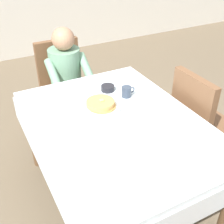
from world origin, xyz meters
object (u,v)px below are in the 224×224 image
at_px(chair_diner, 63,81).
at_px(spoon_near_edge, 129,134).
at_px(chair_right_side, 198,118).
at_px(dining_table_main, 117,132).
at_px(plate_breakfast, 102,108).
at_px(cup_coffee, 127,92).
at_px(knife_right_of_plate, 125,104).
at_px(fork_left_of_plate, 79,117).
at_px(diner_person, 67,74).
at_px(bowl_butter, 108,88).
at_px(breakfast_stack, 101,104).

relative_size(chair_diner, spoon_near_edge, 6.20).
distance_m(chair_diner, chair_right_side, 1.40).
distance_m(dining_table_main, plate_breakfast, 0.22).
height_order(dining_table_main, cup_coffee, cup_coffee).
relative_size(cup_coffee, knife_right_of_plate, 0.57).
distance_m(chair_right_side, fork_left_of_plate, 1.02).
height_order(chair_diner, plate_breakfast, chair_diner).
relative_size(chair_diner, cup_coffee, 8.23).
height_order(diner_person, spoon_near_edge, diner_person).
xyz_separation_m(dining_table_main, cup_coffee, (0.23, 0.27, 0.13)).
bearing_deg(bowl_butter, spoon_near_edge, -103.97).
relative_size(dining_table_main, chair_diner, 1.64).
bearing_deg(diner_person, plate_breakfast, 88.49).
height_order(dining_table_main, knife_right_of_plate, knife_right_of_plate).
distance_m(dining_table_main, diner_person, 1.01).
xyz_separation_m(dining_table_main, bowl_butter, (0.14, 0.43, 0.11)).
height_order(chair_diner, cup_coffee, chair_diner).
bearing_deg(chair_right_side, chair_diner, -146.56).
height_order(dining_table_main, spoon_near_edge, spoon_near_edge).
xyz_separation_m(knife_right_of_plate, spoon_near_edge, (-0.17, -0.34, 0.00)).
relative_size(plate_breakfast, spoon_near_edge, 1.87).
relative_size(chair_diner, fork_left_of_plate, 5.17).
bearing_deg(fork_left_of_plate, breakfast_stack, -79.31).
bearing_deg(plate_breakfast, spoon_near_edge, -86.68).
relative_size(cup_coffee, spoon_near_edge, 0.75).
xyz_separation_m(cup_coffee, knife_right_of_plate, (-0.06, -0.09, -0.04)).
relative_size(bowl_butter, knife_right_of_plate, 0.55).
distance_m(chair_right_side, plate_breakfast, 0.85).
bearing_deg(diner_person, cup_coffee, 107.49).
xyz_separation_m(fork_left_of_plate, spoon_near_edge, (0.21, -0.34, 0.00)).
height_order(dining_table_main, plate_breakfast, plate_breakfast).
bearing_deg(cup_coffee, plate_breakfast, -163.73).
height_order(plate_breakfast, bowl_butter, bowl_butter).
distance_m(chair_right_side, spoon_near_edge, 0.82).
xyz_separation_m(chair_diner, bowl_butter, (0.15, -0.74, 0.23)).
xyz_separation_m(plate_breakfast, fork_left_of_plate, (-0.19, -0.02, -0.01)).
xyz_separation_m(dining_table_main, chair_right_side, (0.77, 0.00, -0.12)).
bearing_deg(diner_person, chair_diner, -90.00).
bearing_deg(dining_table_main, cup_coffee, 49.93).
bearing_deg(knife_right_of_plate, chair_right_side, -112.27).
bearing_deg(spoon_near_edge, cup_coffee, 72.41).
xyz_separation_m(dining_table_main, plate_breakfast, (-0.02, 0.20, 0.10)).
bearing_deg(fork_left_of_plate, dining_table_main, -127.26).
bearing_deg(breakfast_stack, cup_coffee, 14.95).
bearing_deg(fork_left_of_plate, knife_right_of_plate, -87.05).
distance_m(plate_breakfast, bowl_butter, 0.28).
bearing_deg(plate_breakfast, cup_coffee, 16.27).
bearing_deg(chair_right_side, spoon_near_edge, -78.44).
height_order(dining_table_main, fork_left_of_plate, fork_left_of_plate).
distance_m(bowl_butter, knife_right_of_plate, 0.25).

